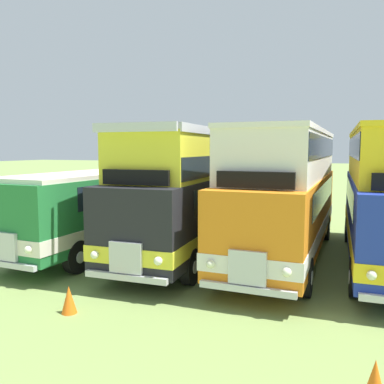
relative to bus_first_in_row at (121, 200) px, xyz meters
name	(u,v)px	position (x,y,z in m)	size (l,w,h in m)	color
ground_plane	(284,257)	(6.67, 0.06, -1.76)	(200.00, 200.00, 0.00)	#7A934C
bus_first_in_row	(121,200)	(0.00, 0.00, 0.00)	(3.00, 11.67, 2.99)	#237538
bus_second_in_row	(195,188)	(3.33, -0.10, 0.60)	(2.99, 10.88, 4.52)	black
bus_third_in_row	(287,188)	(6.67, 0.18, 0.71)	(2.67, 10.79, 4.49)	orange
cone_near_end	(69,300)	(2.75, -6.80, -1.43)	(0.36, 0.36, 0.66)	orange
cone_mid_row	(375,382)	(9.26, -7.88, -1.41)	(0.36, 0.36, 0.69)	orange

